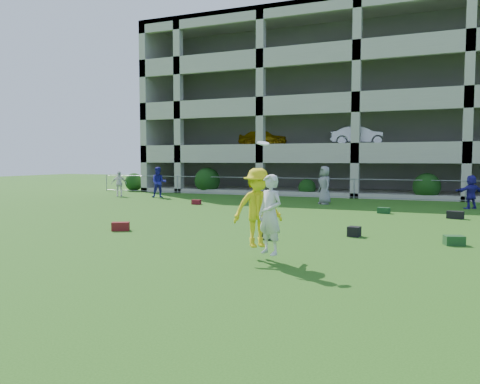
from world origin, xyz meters
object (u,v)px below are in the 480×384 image
at_px(bystander_a, 159,182).
at_px(bystander_c, 325,185).
at_px(parking_garage, 373,111).
at_px(bystander_d, 471,192).
at_px(crate_d, 354,232).
at_px(frisbee_contest, 260,209).
at_px(bystander_b, 119,184).

distance_m(bystander_a, bystander_c, 10.17).
distance_m(bystander_a, parking_garage, 17.50).
bearing_deg(parking_garage, bystander_d, -64.44).
bearing_deg(bystander_a, bystander_d, -29.64).
relative_size(crate_d, frisbee_contest, 0.14).
bearing_deg(bystander_b, frisbee_contest, -79.30).
relative_size(bystander_a, crate_d, 5.32).
height_order(bystander_a, bystander_d, bystander_a).
relative_size(bystander_a, bystander_d, 1.17).
bearing_deg(crate_d, parking_garage, 95.36).
xyz_separation_m(bystander_b, parking_garage, (13.91, 12.67, 5.22)).
relative_size(bystander_c, crate_d, 5.64).
relative_size(bystander_b, frisbee_contest, 0.63).
bearing_deg(bystander_d, frisbee_contest, 30.71).
bearing_deg(parking_garage, crate_d, -84.64).
height_order(bystander_b, frisbee_contest, frisbee_contest).
distance_m(bystander_b, bystander_c, 13.04).
relative_size(crate_d, parking_garage, 0.01).
height_order(crate_d, frisbee_contest, frisbee_contest).
distance_m(bystander_c, crate_d, 10.31).
relative_size(bystander_a, bystander_c, 0.94).
bearing_deg(bystander_a, frisbee_contest, -80.66).
bearing_deg(crate_d, bystander_c, 106.95).
distance_m(bystander_a, crate_d, 16.60).
bearing_deg(bystander_c, bystander_a, -130.56).
distance_m(bystander_b, frisbee_contest, 20.34).
xyz_separation_m(bystander_b, bystander_d, (19.90, 0.15, 0.01)).
distance_m(crate_d, parking_garage, 23.52).
bearing_deg(bystander_d, bystander_c, -36.13).
relative_size(bystander_d, parking_garage, 0.05).
relative_size(bystander_b, crate_d, 4.52).
bearing_deg(bystander_a, bystander_c, -31.30).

